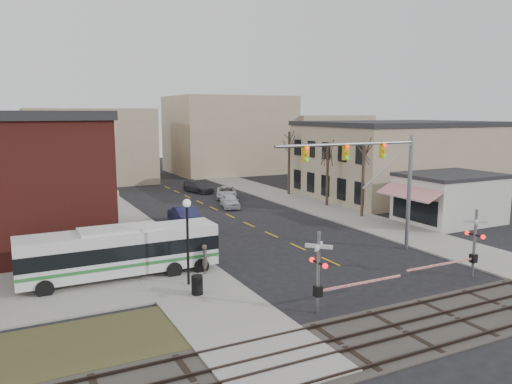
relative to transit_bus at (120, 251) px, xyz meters
The scene contains 22 objects.
ground 13.64m from the transit_bus, 20.14° to the right, with size 160.00×160.00×0.00m, color black.
sidewalk_west 15.75m from the transit_bus, 78.16° to the left, with size 5.00×60.00×0.12m, color gray.
sidewalk_east 27.04m from the transit_bus, 34.62° to the left, with size 5.00×60.00×0.12m, color gray.
ballast_strip 18.02m from the transit_bus, 44.88° to the right, with size 160.00×5.00×0.06m, color #332D28.
rail_tracks 18.01m from the transit_bus, 44.88° to the right, with size 160.00×3.91×0.14m.
tan_building 38.04m from the transit_bus, 23.83° to the left, with size 20.30×15.30×8.50m.
awning_shop 28.79m from the transit_bus, ahead, with size 9.74×6.20×4.30m.
tree_east_a 24.42m from the transit_bus, 17.54° to the left, with size 0.28×0.28×6.75m.
tree_east_b 27.08m from the transit_bus, 29.56° to the left, with size 0.28×0.28×6.30m.
tree_east_c 31.97m from the transit_bus, 41.98° to the left, with size 0.28×0.28×7.20m.
transit_bus is the anchor object (origin of this frame).
traffic_signal_mast 17.09m from the transit_bus, ahead, with size 10.78×0.30×8.00m.
rr_crossing_west 12.10m from the transit_bus, 50.26° to the right, with size 5.60×1.36×4.00m.
rr_crossing_east 20.04m from the transit_bus, 26.19° to the right, with size 5.60×1.36×4.00m.
street_lamp 4.63m from the transit_bus, 44.23° to the right, with size 0.44×0.44×4.77m.
trash_bin 5.56m from the transit_bus, 57.33° to the right, with size 0.60×0.60×0.99m, color black.
car_a 22.37m from the transit_bus, 49.97° to the left, with size 1.59×3.96×1.35m, color silver.
car_b 14.22m from the transit_bus, 57.06° to the left, with size 1.70×4.88×1.61m, color #1C1C46.
car_c 27.63m from the transit_bus, 53.91° to the left, with size 2.18×4.72×1.31m, color silver.
car_d 31.57m from the transit_bus, 61.73° to the left, with size 1.90×4.67×1.36m, color #3F3F44.
pedestrian_near 4.88m from the transit_bus, 18.42° to the right, with size 0.63×0.41×1.72m, color #4E463E.
pedestrian_far 3.04m from the transit_bus, 62.08° to the left, with size 0.78×0.61×1.60m, color #384462.
Camera 1 is at (-18.21, -23.50, 9.49)m, focal length 35.00 mm.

